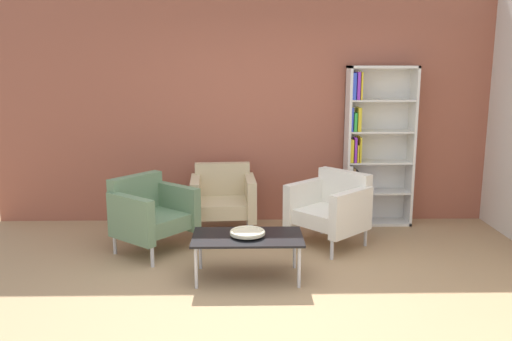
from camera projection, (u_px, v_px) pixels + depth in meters
The scene contains 8 objects.
ground_plane at pixel (265, 305), 4.41m from camera, with size 8.32×8.32×0.00m, color tan.
brick_back_panel at pixel (258, 103), 6.53m from camera, with size 6.40×0.12×2.90m, color #9E5642.
bookshelf_tall at pixel (372, 148), 6.46m from camera, with size 0.80×0.30×1.90m.
coffee_table_low at pixel (248, 239), 4.89m from camera, with size 1.00×0.56×0.40m.
decorative_bowl at pixel (248, 232), 4.88m from camera, with size 0.32×0.32×0.05m.
armchair_by_bookshelf at pixel (223, 198), 6.18m from camera, with size 0.76×0.70×0.78m.
armchair_corner_red at pixel (331, 207), 5.79m from camera, with size 0.95×0.95×0.78m.
armchair_near_window at pixel (151, 213), 5.59m from camera, with size 0.94×0.95×0.78m.
Camera 1 is at (-0.15, -4.10, 1.96)m, focal length 37.89 mm.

